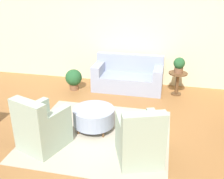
# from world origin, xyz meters

# --- Properties ---
(ground_plane) EXTENTS (16.00, 16.00, 0.00)m
(ground_plane) POSITION_xyz_m (0.00, 0.00, 0.00)
(ground_plane) COLOR #996638
(wall_back) EXTENTS (9.89, 0.12, 2.80)m
(wall_back) POSITION_xyz_m (0.00, 3.01, 1.40)
(wall_back) COLOR beige
(wall_back) RESTS_ON ground_plane
(rug) EXTENTS (2.75, 2.50, 0.01)m
(rug) POSITION_xyz_m (0.00, 0.00, 0.01)
(rug) COLOR #B2A893
(rug) RESTS_ON ground_plane
(couch) EXTENTS (1.87, 0.88, 0.92)m
(couch) POSITION_xyz_m (0.19, 2.44, 0.33)
(couch) COLOR #8E99B2
(couch) RESTS_ON ground_plane
(armchair_left) EXTENTS (0.91, 0.96, 1.01)m
(armchair_left) POSITION_xyz_m (-0.88, -0.64, 0.40)
(armchair_left) COLOR #9EB29E
(armchair_left) RESTS_ON rug
(armchair_right) EXTENTS (0.91, 0.96, 1.01)m
(armchair_right) POSITION_xyz_m (0.88, -0.64, 0.40)
(armchair_right) COLOR #9EB29E
(armchair_right) RESTS_ON rug
(ottoman_table) EXTENTS (0.83, 0.83, 0.45)m
(ottoman_table) POSITION_xyz_m (-0.14, 0.17, 0.29)
(ottoman_table) COLOR #8E99B2
(ottoman_table) RESTS_ON rug
(side_table) EXTENTS (0.48, 0.48, 0.61)m
(side_table) POSITION_xyz_m (1.51, 2.32, 0.41)
(side_table) COLOR brown
(side_table) RESTS_ON ground_plane
(potted_plant_on_side_table) EXTENTS (0.29, 0.29, 0.40)m
(potted_plant_on_side_table) POSITION_xyz_m (1.51, 2.32, 0.83)
(potted_plant_on_side_table) COLOR brown
(potted_plant_on_side_table) RESTS_ON side_table
(potted_plant_floor) EXTENTS (0.45, 0.45, 0.58)m
(potted_plant_floor) POSITION_xyz_m (-1.26, 2.06, 0.32)
(potted_plant_floor) COLOR brown
(potted_plant_floor) RESTS_ON ground_plane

